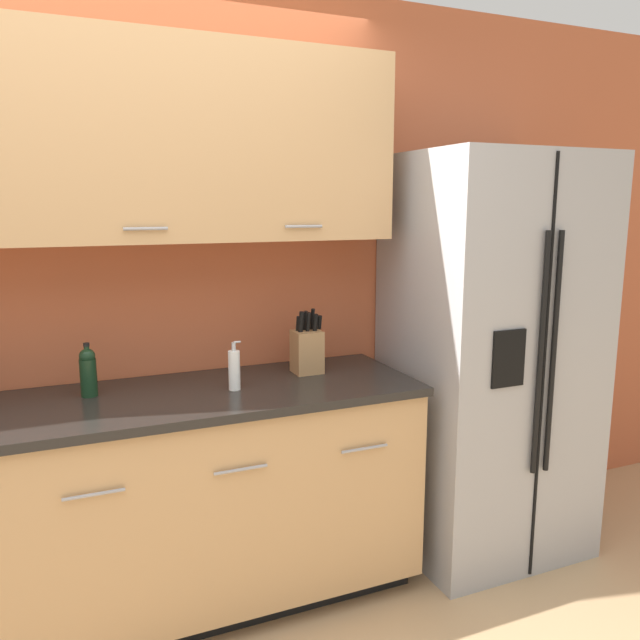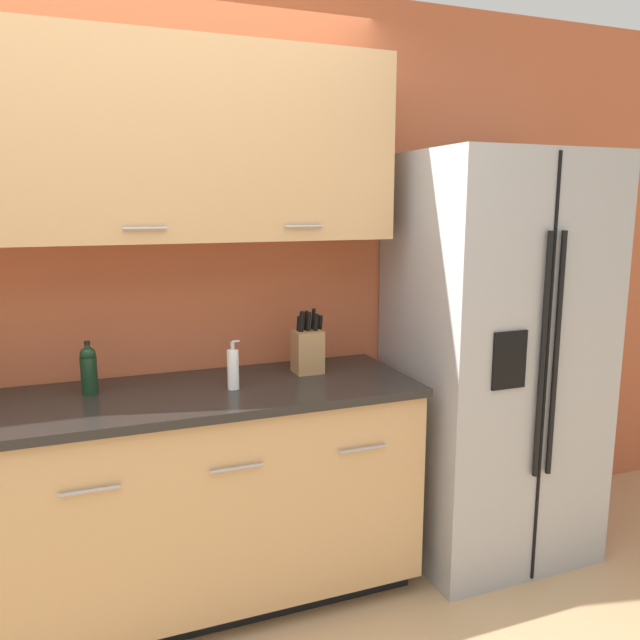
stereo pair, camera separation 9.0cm
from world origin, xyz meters
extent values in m
cube|color=#BC5B38|center=(0.00, 1.14, 1.30)|extent=(10.00, 0.05, 2.60)
cube|color=tan|center=(0.17, 0.95, 1.90)|extent=(2.09, 0.32, 0.77)
cylinder|color=#99999E|center=(0.17, 0.78, 1.58)|extent=(0.16, 0.01, 0.01)
cylinder|color=#99999E|center=(0.80, 0.78, 1.58)|extent=(0.16, 0.01, 0.01)
cube|color=black|center=(0.17, 0.83, 0.04)|extent=(2.07, 0.54, 0.09)
cube|color=tan|center=(0.17, 0.79, 0.49)|extent=(2.11, 0.62, 0.81)
cube|color=black|center=(0.17, 0.78, 0.92)|extent=(2.13, 0.64, 0.03)
cylinder|color=#99999E|center=(-0.08, 0.47, 0.72)|extent=(0.20, 0.01, 0.01)
cylinder|color=#99999E|center=(0.42, 0.47, 0.72)|extent=(0.20, 0.01, 0.01)
cylinder|color=#99999E|center=(0.93, 0.47, 0.72)|extent=(0.20, 0.01, 0.01)
cube|color=#9E9EA0|center=(1.73, 0.74, 0.95)|extent=(0.85, 0.71, 1.90)
cube|color=black|center=(1.73, 0.38, 0.95)|extent=(0.01, 0.01, 1.86)
cylinder|color=black|center=(1.70, 0.37, 1.04)|extent=(0.02, 0.02, 1.04)
cylinder|color=black|center=(1.77, 0.37, 1.04)|extent=(0.02, 0.02, 1.04)
cube|color=black|center=(1.54, 0.38, 1.04)|extent=(0.16, 0.01, 0.24)
cube|color=#A87A4C|center=(0.85, 0.88, 1.03)|extent=(0.12, 0.12, 0.19)
cylinder|color=black|center=(0.82, 0.90, 1.15)|extent=(0.02, 0.03, 0.07)
cylinder|color=black|center=(0.82, 0.86, 1.17)|extent=(0.02, 0.04, 0.09)
cylinder|color=black|center=(0.85, 0.90, 1.16)|extent=(0.02, 0.03, 0.09)
cylinder|color=black|center=(0.85, 0.86, 1.16)|extent=(0.02, 0.04, 0.09)
cylinder|color=black|center=(0.88, 0.90, 1.17)|extent=(0.02, 0.04, 0.10)
cylinder|color=black|center=(0.88, 0.86, 1.16)|extent=(0.02, 0.03, 0.08)
cylinder|color=black|center=(0.92, 0.90, 1.15)|extent=(0.02, 0.03, 0.06)
cylinder|color=white|center=(0.48, 0.75, 1.01)|extent=(0.05, 0.05, 0.16)
cylinder|color=#B2B2B5|center=(0.48, 0.75, 1.11)|extent=(0.02, 0.02, 0.04)
cylinder|color=#B2B2B5|center=(0.50, 0.75, 1.13)|extent=(0.03, 0.01, 0.01)
cylinder|color=black|center=(-0.06, 0.89, 1.01)|extent=(0.06, 0.06, 0.15)
sphere|color=black|center=(-0.06, 0.89, 1.09)|extent=(0.06, 0.06, 0.06)
cylinder|color=black|center=(-0.06, 0.89, 1.11)|extent=(0.02, 0.02, 0.05)
cylinder|color=black|center=(-0.06, 0.89, 1.14)|extent=(0.02, 0.02, 0.01)
camera|label=1|loc=(-0.15, -1.60, 1.66)|focal=35.00mm
camera|label=2|loc=(-0.07, -1.64, 1.66)|focal=35.00mm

